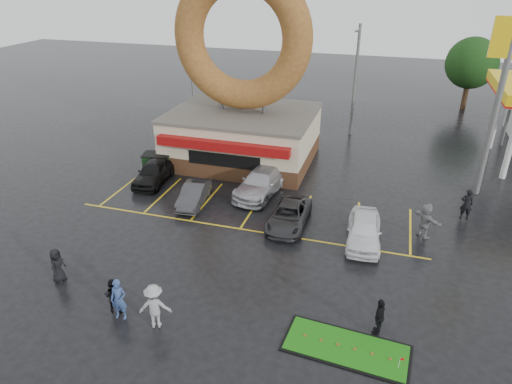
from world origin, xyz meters
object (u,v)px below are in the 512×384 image
(person_cameraman, at_px, (380,316))
(car_dgrey, at_px, (194,194))
(car_white, at_px, (364,230))
(car_black, at_px, (154,172))
(car_grey, at_px, (289,215))
(streetlight_left, at_px, (191,70))
(donut_shop, at_px, (242,101))
(car_silver, at_px, (261,182))
(putting_green, at_px, (346,348))
(dumpster, at_px, (158,164))
(streetlight_mid, at_px, (355,79))
(person_blue, at_px, (119,300))
(shell_sign, at_px, (504,77))

(person_cameraman, bearing_deg, car_dgrey, -113.36)
(car_white, bearing_deg, person_cameraman, -83.48)
(car_black, bearing_deg, person_cameraman, -38.33)
(car_black, height_order, car_grey, car_black)
(streetlight_left, relative_size, car_dgrey, 2.43)
(donut_shop, distance_m, car_silver, 6.83)
(donut_shop, distance_m, putting_green, 19.79)
(streetlight_left, xyz_separation_m, dumpster, (2.04, -10.90, -4.13))
(streetlight_left, bearing_deg, streetlight_mid, 4.09)
(car_white, distance_m, person_blue, 12.56)
(car_silver, distance_m, car_grey, 4.25)
(car_silver, relative_size, car_grey, 1.20)
(streetlight_left, height_order, putting_green, streetlight_left)
(car_black, relative_size, person_blue, 2.33)
(dumpster, bearing_deg, streetlight_mid, 32.60)
(dumpster, height_order, putting_green, dumpster)
(person_blue, bearing_deg, donut_shop, 84.02)
(car_grey, bearing_deg, streetlight_mid, 83.62)
(car_dgrey, xyz_separation_m, putting_green, (10.30, -9.15, -0.57))
(car_silver, height_order, person_cameraman, person_cameraman)
(car_silver, relative_size, person_blue, 2.82)
(car_dgrey, relative_size, putting_green, 0.76)
(car_black, bearing_deg, donut_shop, 46.10)
(car_grey, bearing_deg, dumpster, 156.19)
(shell_sign, bearing_deg, streetlight_mid, 135.27)
(person_blue, bearing_deg, person_cameraman, 4.35)
(car_silver, bearing_deg, car_grey, -44.79)
(streetlight_left, relative_size, streetlight_mid, 1.00)
(streetlight_mid, relative_size, car_grey, 2.06)
(streetlight_mid, relative_size, putting_green, 1.83)
(person_cameraman, distance_m, dumpster, 19.47)
(streetlight_mid, distance_m, car_silver, 14.14)
(person_cameraman, bearing_deg, car_white, -158.49)
(car_white, distance_m, dumpster, 15.38)
(shell_sign, xyz_separation_m, dumpster, (-20.96, -2.99, -6.73))
(streetlight_left, distance_m, person_blue, 26.04)
(streetlight_left, bearing_deg, person_cameraman, -51.64)
(streetlight_left, bearing_deg, car_black, -78.27)
(streetlight_mid, bearing_deg, car_black, -130.43)
(streetlight_mid, height_order, car_black, streetlight_mid)
(streetlight_left, distance_m, person_cameraman, 28.87)
(car_silver, xyz_separation_m, person_cameraman, (7.87, -10.50, 0.05))
(donut_shop, xyz_separation_m, car_grey, (5.44, -8.35, -3.86))
(car_grey, bearing_deg, donut_shop, 122.17)
(car_grey, height_order, person_blue, person_blue)
(car_dgrey, bearing_deg, car_grey, -14.52)
(donut_shop, xyz_separation_m, streetlight_left, (-7.00, 6.95, 0.32))
(car_dgrey, height_order, putting_green, car_dgrey)
(shell_sign, height_order, car_grey, shell_sign)
(car_grey, bearing_deg, person_blue, -118.51)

